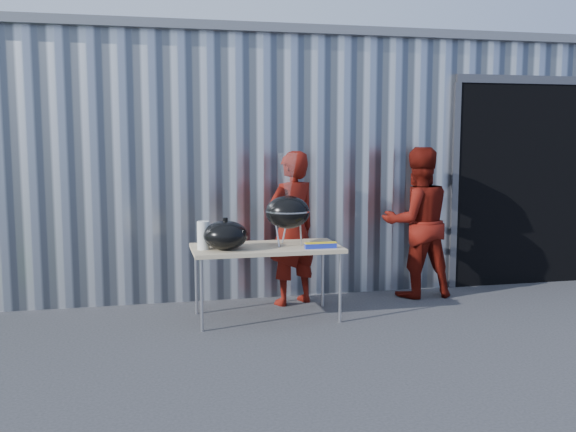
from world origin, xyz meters
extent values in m
plane|color=#313133|center=(0.00, 0.00, 0.00)|extent=(80.00, 80.00, 0.00)
cube|color=silver|center=(0.80, 4.70, 1.50)|extent=(8.00, 6.00, 3.00)
cube|color=slate|center=(0.80, 4.70, 3.05)|extent=(8.20, 6.20, 0.10)
cube|color=black|center=(3.30, 2.27, 1.25)|extent=(2.40, 1.20, 2.50)
cube|color=#4C4C51|center=(3.30, 1.70, 2.55)|extent=(2.52, 0.08, 0.10)
cube|color=tan|center=(-0.44, 0.85, 0.73)|extent=(1.50, 0.75, 0.04)
cylinder|color=silver|center=(-1.13, 0.54, 0.35)|extent=(0.03, 0.03, 0.71)
cylinder|color=silver|center=(0.25, 0.54, 0.35)|extent=(0.03, 0.03, 0.71)
cylinder|color=silver|center=(-1.13, 1.17, 0.35)|extent=(0.03, 0.03, 0.71)
cylinder|color=silver|center=(0.25, 1.17, 0.35)|extent=(0.03, 0.03, 0.71)
ellipsoid|color=black|center=(-0.21, 0.87, 1.09)|extent=(0.45, 0.45, 0.34)
cylinder|color=silver|center=(-0.21, 0.87, 1.10)|extent=(0.46, 0.46, 0.02)
cylinder|color=silver|center=(-0.21, 0.87, 1.12)|extent=(0.43, 0.43, 0.01)
cylinder|color=silver|center=(-0.21, 1.01, 0.87)|extent=(0.02, 0.02, 0.24)
cylinder|color=silver|center=(-0.33, 0.80, 0.87)|extent=(0.02, 0.02, 0.24)
cylinder|color=silver|center=(-0.09, 0.80, 0.87)|extent=(0.02, 0.02, 0.24)
cylinder|color=#D67E4C|center=(-0.35, 0.87, 1.13)|extent=(0.02, 0.14, 0.02)
cylinder|color=#D67E4C|center=(-0.30, 0.87, 1.13)|extent=(0.02, 0.14, 0.02)
cylinder|color=#D67E4C|center=(-0.26, 0.87, 1.13)|extent=(0.02, 0.14, 0.02)
cylinder|color=#D67E4C|center=(-0.21, 0.87, 1.13)|extent=(0.02, 0.14, 0.02)
cylinder|color=#D67E4C|center=(-0.17, 0.87, 1.13)|extent=(0.02, 0.14, 0.02)
cylinder|color=#D67E4C|center=(-0.12, 0.87, 1.13)|extent=(0.02, 0.14, 0.02)
cylinder|color=#D67E4C|center=(-0.08, 0.87, 1.13)|extent=(0.02, 0.14, 0.02)
cone|color=silver|center=(-0.21, 0.87, 1.42)|extent=(0.20, 0.20, 0.55)
ellipsoid|color=black|center=(-0.87, 0.75, 0.89)|extent=(0.44, 0.44, 0.29)
cylinder|color=black|center=(-0.87, 0.75, 1.05)|extent=(0.05, 0.05, 0.03)
cylinder|color=white|center=(-1.08, 0.80, 0.89)|extent=(0.12, 0.12, 0.28)
cube|color=white|center=(-0.99, 1.07, 0.80)|extent=(0.20, 0.15, 0.10)
cube|color=#1A2BAE|center=(0.06, 0.60, 0.78)|extent=(0.32, 0.05, 0.05)
cube|color=yellow|center=(0.06, 0.60, 0.81)|extent=(0.32, 0.05, 0.01)
imported|color=#580F08|center=(-0.05, 1.36, 0.85)|extent=(0.73, 0.62, 1.70)
imported|color=#580F08|center=(1.45, 1.38, 0.87)|extent=(0.85, 0.67, 1.74)
camera|label=1|loc=(-1.65, -5.46, 1.85)|focal=40.00mm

